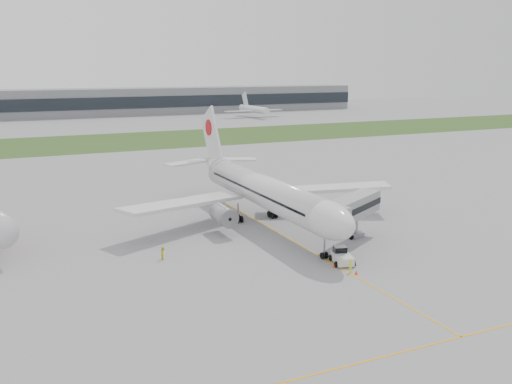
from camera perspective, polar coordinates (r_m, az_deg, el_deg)
name	(u,v)px	position (r m, az deg, el deg)	size (l,w,h in m)	color
ground	(274,230)	(90.09, 1.82, -3.84)	(600.00, 600.00, 0.00)	gray
apron_markings	(289,239)	(85.84, 3.32, -4.68)	(70.00, 70.00, 0.04)	orange
grass_strip	(118,141)	(202.62, -13.61, 4.94)	(600.00, 50.00, 0.02)	#304B1C
terminal_building	(74,103)	(310.11, -17.77, 8.48)	(320.00, 22.30, 14.00)	slate
airliner	(261,189)	(92.94, 0.50, 0.28)	(48.13, 53.95, 17.88)	silver
pushback_tug	(342,256)	(76.09, 8.55, -6.34)	(3.53, 4.40, 2.01)	silver
jet_bridge	(349,210)	(82.48, 9.25, -1.79)	(14.07, 10.96, 7.02)	#969699
safety_cone_left	(334,265)	(74.55, 7.79, -7.26)	(0.38, 0.38, 0.52)	#F73E0D
safety_cone_right	(356,272)	(72.45, 10.00, -7.90)	(0.43, 0.43, 0.59)	#F73E0D
ground_crew_near	(350,266)	(72.71, 9.43, -7.28)	(0.67, 0.44, 1.84)	#D7F528
ground_crew_far	(163,253)	(77.48, -9.25, -6.05)	(0.87, 0.68, 1.79)	yellow
distant_aircraft_right	(254,117)	(291.31, -0.22, 7.47)	(31.19, 27.52, 11.93)	silver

